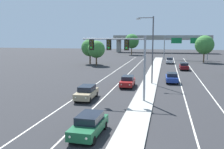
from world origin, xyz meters
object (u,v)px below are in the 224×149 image
(tree_far_right_b, at_px, (204,45))
(highway_sign_gantry, at_px, (186,40))
(tree_far_left_b, at_px, (132,41))
(tree_far_left_a, at_px, (96,49))
(car_oncoming_red, at_px, (128,81))
(overhead_signal_mast, at_px, (123,53))
(tree_far_left_c, at_px, (90,48))
(car_oncoming_green, at_px, (89,125))
(street_lamp_median, at_px, (151,46))
(car_receding_blue, at_px, (172,77))
(car_receding_silver, at_px, (170,60))
(car_oncoming_tan, at_px, (87,92))
(car_receding_darkred, at_px, (184,66))

(tree_far_right_b, bearing_deg, highway_sign_gantry, 120.42)
(tree_far_left_b, xyz_separation_m, tree_far_left_a, (-3.61, -37.72, -1.27))
(car_oncoming_red, bearing_deg, overhead_signal_mast, -85.52)
(car_oncoming_red, distance_m, tree_far_left_c, 31.27)
(tree_far_left_b, bearing_deg, car_oncoming_green, -84.35)
(street_lamp_median, bearing_deg, overhead_signal_mast, -103.02)
(tree_far_left_c, bearing_deg, car_receding_blue, -48.05)
(car_oncoming_green, relative_size, tree_far_left_c, 0.69)
(highway_sign_gantry, xyz_separation_m, tree_far_right_b, (4.41, -7.52, -1.27))
(tree_far_left_c, bearing_deg, tree_far_left_b, 79.83)
(car_receding_silver, relative_size, tree_far_left_a, 0.73)
(tree_far_left_a, bearing_deg, car_receding_silver, 26.00)
(car_oncoming_red, height_order, car_receding_blue, same)
(car_receding_silver, bearing_deg, tree_far_right_b, 27.57)
(car_receding_silver, height_order, tree_far_right_b, tree_far_right_b)
(highway_sign_gantry, relative_size, tree_far_left_a, 2.14)
(tree_far_left_b, bearing_deg, car_receding_blue, -76.00)
(tree_far_left_c, bearing_deg, tree_far_right_b, 19.37)
(car_oncoming_tan, xyz_separation_m, tree_far_left_b, (-4.48, 70.47, 4.49))
(car_receding_blue, height_order, car_receding_darkred, same)
(car_receding_blue, distance_m, tree_far_right_b, 34.81)
(tree_far_left_b, bearing_deg, tree_far_right_b, -45.70)
(street_lamp_median, bearing_deg, tree_far_left_c, 124.82)
(car_oncoming_green, bearing_deg, tree_far_right_b, 74.56)
(car_oncoming_tan, height_order, car_receding_darkred, same)
(overhead_signal_mast, distance_m, car_receding_darkred, 30.30)
(car_oncoming_green, xyz_separation_m, tree_far_right_b, (15.59, 56.46, 4.08))
(street_lamp_median, height_order, car_oncoming_red, street_lamp_median)
(street_lamp_median, relative_size, tree_far_left_b, 1.23)
(overhead_signal_mast, height_order, car_receding_silver, overhead_signal_mast)
(car_receding_darkred, bearing_deg, car_oncoming_red, -113.85)
(overhead_signal_mast, xyz_separation_m, car_oncoming_red, (-0.62, 7.96, -4.64))
(street_lamp_median, relative_size, tree_far_left_c, 1.53)
(tree_far_left_c, bearing_deg, car_oncoming_tan, -73.40)
(overhead_signal_mast, distance_m, highway_sign_gantry, 54.60)
(car_receding_darkred, xyz_separation_m, tree_far_right_b, (6.38, 17.36, 4.08))
(street_lamp_median, bearing_deg, highway_sign_gantry, 79.38)
(car_oncoming_tan, relative_size, car_receding_blue, 1.00)
(car_oncoming_green, distance_m, tree_far_left_a, 44.54)
(overhead_signal_mast, relative_size, highway_sign_gantry, 0.54)
(car_receding_silver, distance_m, tree_far_left_c, 21.56)
(car_oncoming_green, height_order, tree_far_left_b, tree_far_left_b)
(street_lamp_median, bearing_deg, car_oncoming_red, -138.53)
(street_lamp_median, distance_m, car_receding_silver, 31.10)
(tree_far_left_b, bearing_deg, car_receding_silver, -63.71)
(overhead_signal_mast, height_order, tree_far_right_b, tree_far_right_b)
(tree_far_left_b, bearing_deg, street_lamp_median, -79.43)
(car_receding_silver, relative_size, tree_far_left_c, 0.69)
(car_oncoming_green, height_order, car_receding_silver, same)
(overhead_signal_mast, xyz_separation_m, tree_far_right_b, (14.93, 46.06, -0.56))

